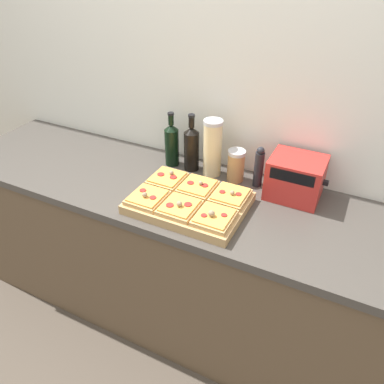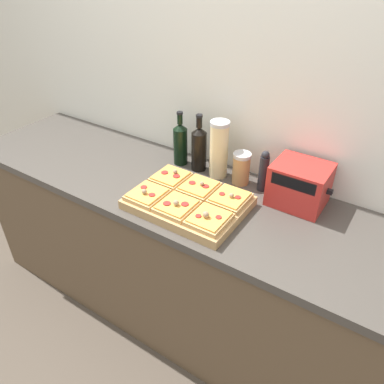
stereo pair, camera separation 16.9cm
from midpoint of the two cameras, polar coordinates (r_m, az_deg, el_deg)
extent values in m
plane|color=#4C4238|center=(2.29, -7.10, -23.66)|extent=(12.00, 12.00, 0.00)
cube|color=silver|center=(1.94, 1.29, 13.64)|extent=(6.00, 0.06, 2.50)
cube|color=brown|center=(2.11, -3.20, -10.77)|extent=(2.60, 0.64, 0.87)
cube|color=#423D38|center=(1.82, -3.65, -0.47)|extent=(2.63, 0.67, 0.04)
cube|color=tan|center=(1.69, -3.31, -1.76)|extent=(0.51, 0.37, 0.04)
cube|color=tan|center=(1.81, -6.48, 1.87)|extent=(0.15, 0.17, 0.02)
cube|color=gold|center=(1.80, -6.51, 2.24)|extent=(0.14, 0.15, 0.01)
cylinder|color=maroon|center=(1.81, -7.46, 2.61)|extent=(0.03, 0.03, 0.00)
cylinder|color=maroon|center=(1.78, -5.58, 2.18)|extent=(0.03, 0.03, 0.00)
sphere|color=#937A5B|center=(1.80, -5.82, 2.86)|extent=(0.02, 0.02, 0.02)
cube|color=tan|center=(1.74, -1.91, 0.61)|extent=(0.15, 0.17, 0.02)
cube|color=gold|center=(1.73, -1.92, 0.99)|extent=(0.14, 0.15, 0.01)
cylinder|color=maroon|center=(1.74, -3.02, 1.34)|extent=(0.03, 0.03, 0.00)
cylinder|color=maroon|center=(1.72, -0.86, 0.93)|extent=(0.03, 0.03, 0.00)
sphere|color=#937A5B|center=(1.72, -1.48, 1.29)|extent=(0.02, 0.02, 0.02)
cube|color=tan|center=(1.68, 3.01, -0.76)|extent=(0.15, 0.17, 0.02)
cube|color=gold|center=(1.67, 3.02, -0.36)|extent=(0.14, 0.15, 0.01)
cylinder|color=maroon|center=(1.67, 1.76, -0.05)|extent=(0.03, 0.03, 0.00)
cylinder|color=maroon|center=(1.66, 4.24, -0.42)|extent=(0.03, 0.03, 0.00)
sphere|color=#937A5B|center=(1.65, 3.27, -0.21)|extent=(0.02, 0.02, 0.02)
cube|color=tan|center=(1.69, -9.66, -1.02)|extent=(0.15, 0.17, 0.02)
cube|color=gold|center=(1.68, -9.71, -0.63)|extent=(0.14, 0.15, 0.01)
cylinder|color=maroon|center=(1.71, -10.33, 0.16)|extent=(0.03, 0.03, 0.00)
cylinder|color=maroon|center=(1.65, -8.92, -0.93)|extent=(0.03, 0.03, 0.00)
sphere|color=#937A5B|center=(1.66, -10.13, -0.51)|extent=(0.02, 0.02, 0.02)
cube|color=tan|center=(1.61, -4.89, -2.51)|extent=(0.15, 0.17, 0.02)
cube|color=gold|center=(1.60, -4.92, -2.11)|extent=(0.14, 0.15, 0.01)
cylinder|color=maroon|center=(1.60, -6.44, -2.09)|extent=(0.03, 0.03, 0.00)
cylinder|color=maroon|center=(1.59, -3.65, -2.01)|extent=(0.03, 0.03, 0.00)
sphere|color=#937A5B|center=(1.58, -5.00, -1.92)|extent=(0.03, 0.03, 0.03)
cube|color=tan|center=(1.55, 0.32, -4.12)|extent=(0.15, 0.17, 0.02)
cube|color=gold|center=(1.54, 0.32, -3.71)|extent=(0.14, 0.15, 0.01)
cylinder|color=maroon|center=(1.53, -1.33, -3.68)|extent=(0.03, 0.03, 0.00)
cylinder|color=maroon|center=(1.53, 1.77, -3.64)|extent=(0.03, 0.03, 0.00)
sphere|color=#937A5B|center=(1.52, -0.18, -3.39)|extent=(0.03, 0.03, 0.03)
cylinder|color=black|center=(2.00, -5.53, 6.73)|extent=(0.07, 0.07, 0.20)
cone|color=black|center=(1.95, -5.71, 9.72)|extent=(0.07, 0.07, 0.03)
cylinder|color=black|center=(1.93, -5.78, 10.83)|extent=(0.03, 0.03, 0.05)
cylinder|color=black|center=(1.92, -5.84, 11.72)|extent=(0.03, 0.03, 0.01)
cylinder|color=black|center=(1.94, -2.58, 6.15)|extent=(0.08, 0.08, 0.21)
cone|color=black|center=(1.89, -2.67, 9.35)|extent=(0.08, 0.08, 0.03)
cylinder|color=black|center=(1.87, -2.70, 10.54)|extent=(0.03, 0.03, 0.05)
cylinder|color=black|center=(1.86, -2.73, 11.48)|extent=(0.03, 0.03, 0.01)
cylinder|color=beige|center=(1.88, 0.55, 6.39)|extent=(0.09, 0.09, 0.28)
cylinder|color=#B2B2B7|center=(1.81, 0.57, 10.55)|extent=(0.10, 0.10, 0.02)
cylinder|color=#AD7F4C|center=(1.86, 4.12, 3.73)|extent=(0.08, 0.08, 0.15)
cylinder|color=#B2B2B7|center=(1.82, 4.23, 5.95)|extent=(0.09, 0.09, 0.02)
cylinder|color=black|center=(1.82, 7.50, 3.36)|extent=(0.04, 0.04, 0.18)
sphere|color=black|center=(1.77, 7.74, 6.16)|extent=(0.04, 0.04, 0.04)
cube|color=red|center=(1.77, 12.90, 2.06)|extent=(0.24, 0.21, 0.20)
cube|color=black|center=(1.65, 12.22, 2.16)|extent=(0.20, 0.01, 0.06)
cube|color=black|center=(1.74, 17.15, 1.26)|extent=(0.02, 0.02, 0.02)
camera|label=1|loc=(0.08, -92.86, -1.92)|focal=35.00mm
camera|label=2|loc=(0.08, 87.14, 1.92)|focal=35.00mm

